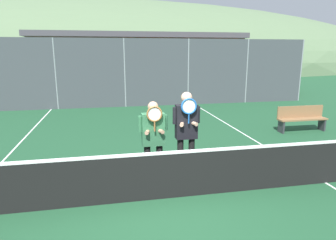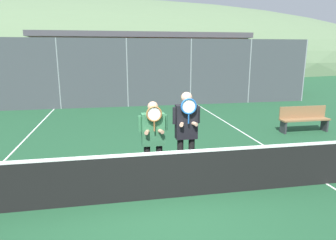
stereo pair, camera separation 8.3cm
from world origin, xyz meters
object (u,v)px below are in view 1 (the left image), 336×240
Objects in this scene: bench_courtside at (302,118)px; car_left_of_center at (104,82)px; car_right_of_center at (263,79)px; player_leftmost at (153,136)px; player_center_left at (186,128)px; car_far_left at (12,84)px; car_center at (189,80)px.

car_left_of_center is at bearing 125.78° from bench_courtside.
car_right_of_center is 9.76m from bench_courtside.
player_leftmost is 6.31m from bench_courtside.
player_center_left is 13.92m from car_far_left.
player_center_left is at bearing -81.91° from car_left_of_center.
car_left_of_center is (5.01, -0.19, 0.02)m from car_far_left.
car_left_of_center is at bearing 98.09° from player_center_left.
car_left_of_center reaches higher than car_far_left.
player_leftmost is at bearing -85.24° from car_left_of_center.
bench_courtside is (11.52, -9.22, -0.42)m from car_far_left.
player_center_left is 0.45× the size of car_far_left.
player_leftmost is 12.12m from car_left_of_center.
player_center_left is 0.40× the size of car_left_of_center.
car_center is at bearing 179.04° from car_right_of_center.
player_center_left is at bearing 6.33° from player_leftmost.
car_right_of_center is (8.33, 12.06, -0.22)m from player_center_left.
player_leftmost is 0.71m from player_center_left.
bench_courtside is (5.50, 3.05, -0.54)m from player_leftmost.
car_center reaches higher than car_right_of_center.
car_right_of_center is at bearing -0.49° from car_far_left.
car_left_of_center is at bearing -2.16° from car_far_left.
car_center is (5.13, 0.14, -0.02)m from car_left_of_center.
car_right_of_center is (4.90, -0.08, -0.01)m from car_center.
bench_courtside is (-3.53, -9.09, -0.42)m from car_right_of_center.
car_far_left is at bearing 179.73° from car_center.
player_center_left reaches higher than car_right_of_center.
player_leftmost is 0.41× the size of car_far_left.
car_left_of_center reaches higher than player_leftmost.
car_center reaches higher than bench_courtside.
car_right_of_center is at bearing 55.38° from player_center_left.
car_right_of_center is (10.03, 0.06, -0.02)m from car_left_of_center.
player_leftmost reaches higher than bench_courtside.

